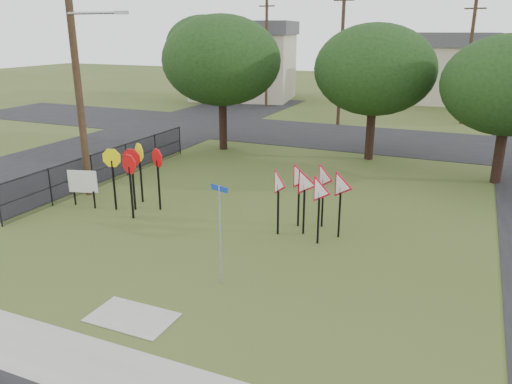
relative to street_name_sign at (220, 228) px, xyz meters
The scene contains 20 objects.
ground 1.95m from the street_name_sign, behind, with size 140.00×140.00×0.00m, color #35461A.
sidewalk 4.58m from the street_name_sign, 105.53° to the right, with size 30.00×1.60×0.02m, color gray.
street_left 16.63m from the street_name_sign, 142.59° to the left, with size 8.00×50.00×0.02m, color black.
street_far 20.15m from the street_name_sign, 93.29° to the left, with size 60.00×8.00×0.02m, color black.
curb_pad 3.04m from the street_name_sign, 116.18° to the right, with size 2.00×1.20×0.02m, color gray.
street_name_sign is the anchor object (origin of this frame).
stop_sign_cluster 6.72m from the street_name_sign, 145.25° to the left, with size 2.20×1.92×2.36m.
yield_sign_cluster 4.35m from the street_name_sign, 75.52° to the left, with size 2.71×1.99×2.25m.
info_board 8.28m from the street_name_sign, 156.39° to the left, with size 1.11×0.35×1.42m.
utility_pole_main 10.21m from the street_name_sign, 151.50° to the left, with size 3.55×0.33×10.00m.
far_pole_a 24.45m from the street_name_sign, 97.46° to the left, with size 1.40×0.24×9.00m.
far_pole_b 28.61m from the street_name_sign, 80.20° to the left, with size 1.40×0.24×8.50m.
far_pole_c 32.20m from the street_name_sign, 110.35° to the left, with size 1.40×0.24×9.00m.
fence_run 10.82m from the street_name_sign, 144.22° to the left, with size 0.05×11.55×1.50m.
house_left 37.33m from the street_name_sign, 113.98° to the left, with size 10.58×8.88×7.20m.
house_mid 40.19m from the street_name_sign, 85.93° to the left, with size 8.40×8.40×6.20m.
tree_near_left 16.11m from the street_name_sign, 116.96° to the left, with size 6.40×6.40×7.27m.
tree_near_mid 15.37m from the street_name_sign, 86.77° to the left, with size 6.00×6.00×6.80m.
tree_near_right 14.98m from the street_name_sign, 62.32° to the left, with size 5.60×5.60×6.33m.
tree_far_left 34.79m from the street_name_sign, 119.71° to the left, with size 6.80×6.80×7.73m.
Camera 1 is at (6.75, -10.58, 6.43)m, focal length 35.00 mm.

